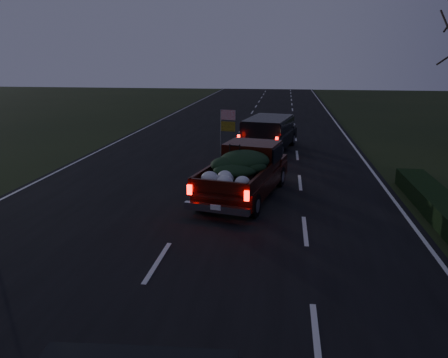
# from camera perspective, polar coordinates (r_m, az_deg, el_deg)

# --- Properties ---
(ground) EXTENTS (120.00, 120.00, 0.00)m
(ground) POSITION_cam_1_polar(r_m,az_deg,el_deg) (10.83, -8.65, -10.73)
(ground) COLOR black
(ground) RESTS_ON ground
(road_asphalt) EXTENTS (14.00, 120.00, 0.02)m
(road_asphalt) POSITION_cam_1_polar(r_m,az_deg,el_deg) (10.83, -8.65, -10.69)
(road_asphalt) COLOR black
(road_asphalt) RESTS_ON ground
(pickup_truck) EXTENTS (2.97, 5.47, 2.72)m
(pickup_truck) POSITION_cam_1_polar(r_m,az_deg,el_deg) (15.24, 2.74, 1.32)
(pickup_truck) COLOR #350D07
(pickup_truck) RESTS_ON ground
(lead_suv) EXTENTS (2.99, 5.29, 1.43)m
(lead_suv) POSITION_cam_1_polar(r_m,az_deg,el_deg) (23.10, 5.87, 6.34)
(lead_suv) COLOR black
(lead_suv) RESTS_ON ground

